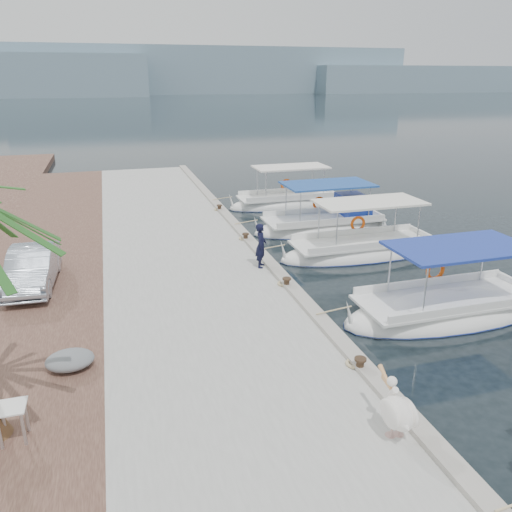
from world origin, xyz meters
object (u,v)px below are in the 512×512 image
Objects in this scene: parked_car at (32,268)px; fishing_caique_c at (362,252)px; fishing_caique_e at (287,204)px; fisherman at (261,245)px; pelican at (397,411)px; fishing_caique_d at (325,226)px; fishing_caique_b at (446,312)px.

fishing_caique_c is at bearing 6.90° from parked_car.
fishing_caique_c is 8.52m from fishing_caique_e.
fisherman is 7.54m from parked_car.
pelican is at bearing -158.39° from fisherman.
fishing_caique_d reaches higher than fisherman.
fishing_caique_d is 13.10m from parked_car.
parked_car is at bearing 109.32° from fisherman.
fishing_caique_e is at bearing 91.88° from fishing_caique_d.
fishing_caique_b is at bearing -110.68° from fisherman.
fishing_caique_d is at bearing -88.12° from fishing_caique_e.
fishing_caique_d is 6.98m from fisherman.
fishing_caique_c is 1.04× the size of fishing_caique_d.
fishing_caique_c reaches higher than parked_car.
fishing_caique_d is 4.28× the size of fisherman.
fishing_caique_e is 15.37m from parked_car.
fishing_caique_c reaches higher than fisherman.
parked_car is at bearing -175.58° from fishing_caique_c.
fishing_caique_c and fishing_caique_e have the same top height.
fisherman is (-4.61, 4.33, 1.17)m from fishing_caique_b.
parked_car reaches higher than pelican.
fishing_caique_c is 1.06× the size of fishing_caique_e.
fishing_caique_e is (-0.16, 4.84, -0.07)m from fishing_caique_d.
fishing_caique_d is at bearing -20.45° from fisherman.
fishing_caique_b is at bearing 45.65° from pelican.
fisherman is (-4.54, -9.88, 1.17)m from fishing_caique_e.
fishing_caique_e is 19.66m from pelican.
pelican is 12.12m from parked_car.
parked_car is (-7.38, 9.61, 0.08)m from pelican.
fishing_caique_e is 4.22× the size of fisherman.
pelican is at bearing -108.79° from fishing_caique_d.
fishing_caique_b is 9.37m from fishing_caique_d.
fishing_caique_c is 4.47× the size of fisherman.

